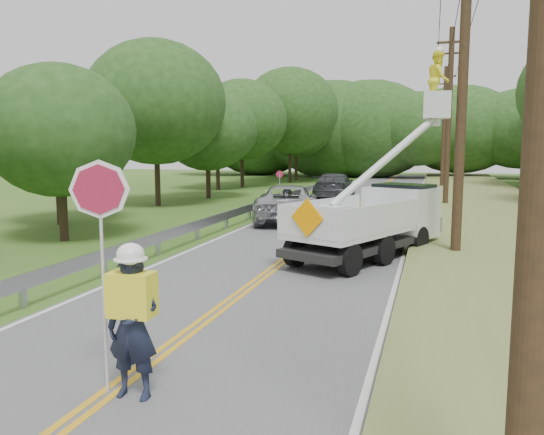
# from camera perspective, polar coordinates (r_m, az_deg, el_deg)

# --- Properties ---
(ground) EXTENTS (140.00, 140.00, 0.00)m
(ground) POSITION_cam_1_polar(r_m,az_deg,el_deg) (9.94, -10.13, -12.93)
(ground) COLOR #2E5A19
(ground) RESTS_ON ground
(road) EXTENTS (7.20, 96.00, 0.03)m
(road) POSITION_cam_1_polar(r_m,az_deg,el_deg) (22.97, 5.68, -1.24)
(road) COLOR #545456
(road) RESTS_ON ground
(guardrail) EXTENTS (0.18, 48.00, 0.77)m
(guardrail) POSITION_cam_1_polar(r_m,az_deg,el_deg) (24.81, -3.06, 0.69)
(guardrail) COLOR #9D9EA6
(guardrail) RESTS_ON ground
(utility_poles) EXTENTS (1.60, 43.30, 10.00)m
(utility_poles) POSITION_cam_1_polar(r_m,az_deg,el_deg) (25.41, 18.53, 11.13)
(utility_poles) COLOR black
(utility_poles) RESTS_ON ground
(tall_grass_verge) EXTENTS (7.00, 96.00, 0.30)m
(tall_grass_verge) POSITION_cam_1_polar(r_m,az_deg,el_deg) (22.73, 23.55, -1.55)
(tall_grass_verge) COLOR olive
(tall_grass_verge) RESTS_ON ground
(treeline_left) EXTENTS (11.40, 54.56, 11.18)m
(treeline_left) POSITION_cam_1_polar(r_m,az_deg,el_deg) (42.59, -3.90, 10.46)
(treeline_left) COLOR #332319
(treeline_left) RESTS_ON ground
(treeline_horizon) EXTENTS (56.18, 14.78, 11.74)m
(treeline_horizon) POSITION_cam_1_polar(r_m,az_deg,el_deg) (64.86, 12.31, 9.01)
(treeline_horizon) COLOR #1F3F16
(treeline_horizon) RESTS_ON ground
(flagger) EXTENTS (1.19, 0.51, 3.25)m
(flagger) POSITION_cam_1_polar(r_m,az_deg,el_deg) (7.68, -14.54, -9.94)
(flagger) COLOR #191E33
(flagger) RESTS_ON road
(bucket_truck) EXTENTS (4.56, 6.57, 6.26)m
(bucket_truck) POSITION_cam_1_polar(r_m,az_deg,el_deg) (17.64, 11.83, 0.80)
(bucket_truck) COLOR black
(bucket_truck) RESTS_ON road
(suv_silver) EXTENTS (4.17, 6.63, 1.71)m
(suv_silver) POSITION_cam_1_polar(r_m,az_deg,el_deg) (25.19, 1.63, 1.53)
(suv_silver) COLOR #A8A9B0
(suv_silver) RESTS_ON road
(suv_darkgrey) EXTENTS (2.66, 6.00, 1.71)m
(suv_darkgrey) POSITION_cam_1_polar(r_m,az_deg,el_deg) (36.94, 6.61, 3.34)
(suv_darkgrey) COLOR #393C42
(suv_darkgrey) RESTS_ON road
(stop_sign_permanent) EXTENTS (0.43, 0.17, 2.09)m
(stop_sign_permanent) POSITION_cam_1_polar(r_m,az_deg,el_deg) (32.20, 0.81, 3.65)
(stop_sign_permanent) COLOR #9D9EA6
(stop_sign_permanent) RESTS_ON ground
(yard_sign) EXTENTS (0.47, 0.15, 0.69)m
(yard_sign) POSITION_cam_1_polar(r_m,az_deg,el_deg) (12.24, 26.53, -7.30)
(yard_sign) COLOR white
(yard_sign) RESTS_ON ground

